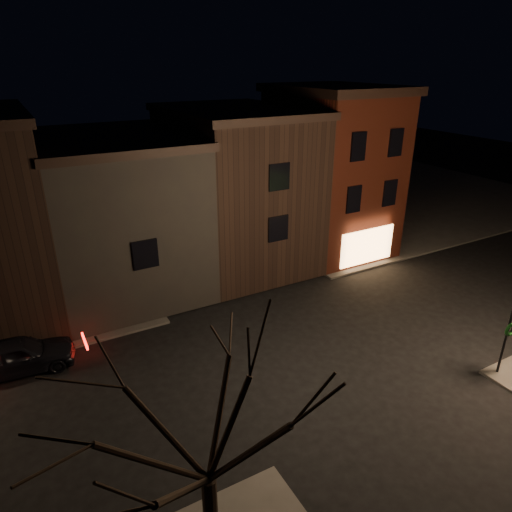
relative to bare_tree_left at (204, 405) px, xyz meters
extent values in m
plane|color=black|center=(8.00, 7.00, -5.43)|extent=(120.00, 120.00, 0.00)
cube|color=#2D2B28|center=(28.00, 27.00, -5.37)|extent=(30.00, 30.00, 0.12)
cube|color=#42150B|center=(16.00, 16.50, -0.31)|extent=(6.00, 8.00, 10.00)
cube|color=black|center=(16.00, 16.50, 4.94)|extent=(6.50, 8.50, 0.50)
cube|color=#EAAC69|center=(16.00, 12.45, -4.01)|extent=(4.00, 0.12, 2.20)
cube|color=black|center=(9.50, 17.50, -0.81)|extent=(7.00, 10.00, 9.00)
cube|color=black|center=(9.50, 17.50, 3.89)|extent=(7.30, 10.30, 0.40)
cube|color=black|center=(2.25, 17.50, -1.31)|extent=(7.50, 10.00, 8.00)
cube|color=black|center=(2.25, 17.50, 2.89)|extent=(7.80, 10.30, 0.40)
cylinder|color=black|center=(13.60, 1.60, -3.31)|extent=(0.10, 0.10, 4.00)
torus|color=#0C380F|center=(13.60, 1.51, -3.21)|extent=(0.58, 0.14, 0.58)
sphere|color=#990C0C|center=(13.60, 1.49, -2.99)|extent=(0.12, 0.12, 0.12)
imported|color=black|center=(-3.74, 11.47, -4.67)|extent=(4.62, 2.21, 1.52)
camera|label=1|loc=(-2.68, -7.07, 6.63)|focal=32.00mm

